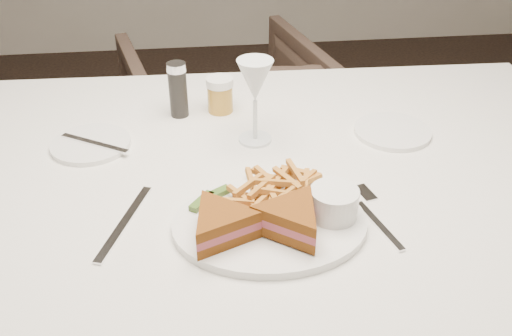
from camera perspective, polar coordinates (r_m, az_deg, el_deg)
name	(u,v)px	position (r m, az deg, el deg)	size (l,w,h in m)	color
table	(253,316)	(1.31, -0.26, -14.57)	(1.45, 0.97, 0.75)	silver
chair_far	(227,119)	(2.13, -2.93, 4.97)	(0.67, 0.63, 0.69)	#46352B
table_setting	(258,175)	(1.00, 0.18, -0.73)	(0.78, 0.64, 0.18)	white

